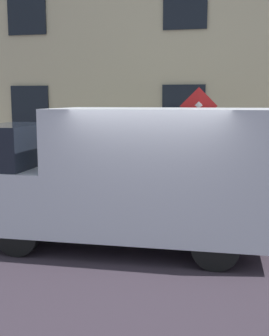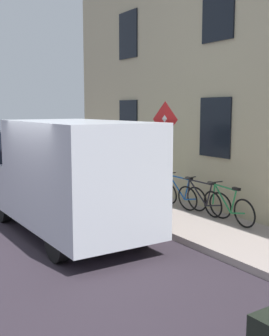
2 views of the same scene
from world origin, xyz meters
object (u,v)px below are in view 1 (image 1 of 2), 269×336
Objects in this scene: sign_post_stacked at (198,134)px; bicycle_blue at (155,185)px; delivery_van at (129,174)px; bicycle_green at (223,187)px; pedestrian at (89,164)px; bicycle_black at (188,186)px.

sign_post_stacked is 2.31m from bicycle_blue.
delivery_van reaches higher than bicycle_green.
bicycle_green is at bearing -20.95° from sign_post_stacked.
pedestrian reaches higher than bicycle_green.
bicycle_green is 3.37m from pedestrian.
bicycle_green is 1.71m from bicycle_blue.
bicycle_green is at bearing -117.11° from delivery_van.
sign_post_stacked is 2.06m from bicycle_green.
bicycle_blue is at bearing -8.56° from bicycle_black.
bicycle_blue is at bearing 1.47° from bicycle_green.
sign_post_stacked is at bearing 94.33° from bicycle_black.
sign_post_stacked is 1.55× the size of bicycle_black.
delivery_van is 3.20m from pedestrian.
sign_post_stacked is 2.26m from delivery_van.
pedestrian reaches higher than bicycle_blue.
delivery_van reaches higher than pedestrian.
sign_post_stacked is 1.54× the size of pedestrian.
delivery_van is at bearing 65.67° from bicycle_green.
sign_post_stacked is at bearing -120.42° from delivery_van.
pedestrian is (0.81, 2.73, -0.85)m from sign_post_stacked.
bicycle_black is (3.31, -0.74, -0.82)m from delivery_van.
bicycle_blue is at bearing 40.05° from sign_post_stacked.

